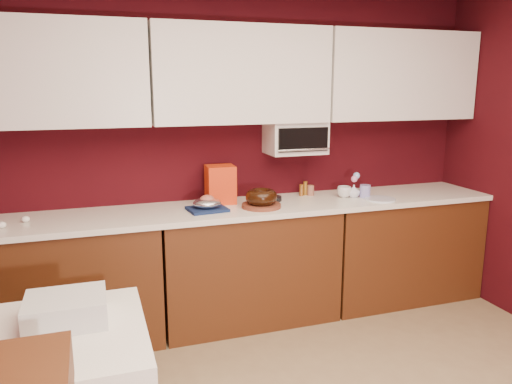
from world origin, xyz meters
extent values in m
cube|color=#39070D|center=(0.00, 2.25, 1.25)|extent=(4.00, 0.02, 2.50)
cube|color=#4D250F|center=(-1.33, 1.94, 0.43)|extent=(1.31, 0.58, 0.86)
cube|color=#4D250F|center=(0.00, 1.94, 0.43)|extent=(1.31, 0.58, 0.86)
cube|color=#4D250F|center=(1.33, 1.94, 0.43)|extent=(1.31, 0.58, 0.86)
cube|color=white|center=(0.00, 1.94, 0.88)|extent=(4.00, 0.62, 0.04)
cube|color=white|center=(-1.33, 2.08, 1.85)|extent=(1.31, 0.33, 0.70)
cube|color=white|center=(0.00, 2.08, 1.85)|extent=(1.31, 0.33, 0.70)
cube|color=white|center=(1.33, 2.08, 1.85)|extent=(1.31, 0.33, 0.70)
cube|color=white|center=(0.45, 2.10, 1.38)|extent=(0.45, 0.30, 0.25)
cube|color=black|center=(0.45, 1.94, 1.38)|extent=(0.40, 0.02, 0.18)
cylinder|color=silver|center=(0.45, 1.93, 1.30)|extent=(0.42, 0.02, 0.02)
cylinder|color=brown|center=(0.08, 1.85, 0.91)|extent=(0.36, 0.36, 0.03)
torus|color=black|center=(0.08, 1.85, 0.98)|extent=(0.29, 0.29, 0.09)
cube|color=#14234C|center=(-0.32, 1.88, 0.91)|extent=(0.29, 0.25, 0.02)
ellipsoid|color=white|center=(-0.32, 1.88, 0.96)|extent=(0.26, 0.24, 0.08)
ellipsoid|color=#BB6855|center=(-0.32, 1.88, 0.98)|extent=(0.13, 0.11, 0.07)
cube|color=red|center=(-0.16, 2.08, 1.04)|extent=(0.22, 0.20, 0.29)
cylinder|color=black|center=(0.22, 2.04, 0.92)|extent=(0.24, 0.24, 0.03)
imported|color=silver|center=(0.82, 1.96, 0.95)|extent=(0.14, 0.14, 0.11)
cylinder|color=#201C9A|center=(0.98, 1.90, 0.95)|extent=(0.09, 0.09, 0.10)
imported|color=silver|center=(0.89, 1.93, 0.96)|extent=(0.10, 0.10, 0.12)
sphere|color=pink|center=(0.89, 1.93, 1.05)|extent=(0.05, 0.05, 0.05)
sphere|color=#97B7F1|center=(0.92, 1.95, 1.07)|extent=(0.05, 0.05, 0.05)
cylinder|color=white|center=(1.04, 1.78, 0.91)|extent=(0.30, 0.30, 0.01)
cylinder|color=brown|center=(0.52, 2.11, 0.95)|extent=(0.04, 0.04, 0.09)
cylinder|color=#925742|center=(0.60, 2.11, 0.94)|extent=(0.07, 0.07, 0.08)
ellipsoid|color=white|center=(-1.64, 1.85, 0.92)|extent=(0.06, 0.05, 0.04)
ellipsoid|color=white|center=(-1.51, 1.96, 0.92)|extent=(0.05, 0.04, 0.04)
cube|color=beige|center=(-1.23, 0.69, 0.81)|extent=(0.34, 0.28, 0.12)
cylinder|color=brown|center=(0.56, 2.13, 0.96)|extent=(0.04, 0.04, 0.11)
camera|label=1|loc=(-1.08, -1.50, 1.78)|focal=35.00mm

